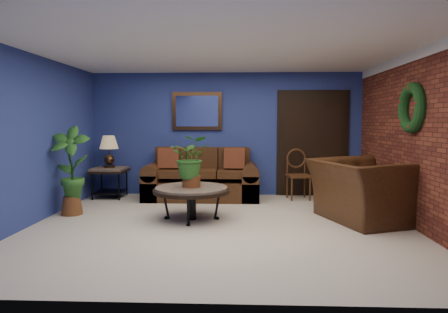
{
  "coord_description": "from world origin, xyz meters",
  "views": [
    {
      "loc": [
        0.29,
        -5.68,
        1.51
      ],
      "look_at": [
        0.03,
        0.55,
        0.96
      ],
      "focal_mm": 32.0,
      "sensor_mm": 36.0,
      "label": 1
    }
  ],
  "objects_px": {
    "sofa": "(202,182)",
    "armchair": "(363,191)",
    "end_table": "(110,175)",
    "table_lamp": "(109,148)",
    "coffee_table": "(191,191)",
    "side_chair": "(298,171)"
  },
  "relations": [
    {
      "from": "sofa",
      "to": "armchair",
      "type": "distance_m",
      "value": 3.13
    },
    {
      "from": "end_table",
      "to": "table_lamp",
      "type": "height_order",
      "value": "table_lamp"
    },
    {
      "from": "armchair",
      "to": "end_table",
      "type": "bearing_deg",
      "value": 50.01
    },
    {
      "from": "coffee_table",
      "to": "side_chair",
      "type": "relative_size",
      "value": 1.2
    },
    {
      "from": "side_chair",
      "to": "armchair",
      "type": "bearing_deg",
      "value": -74.78
    },
    {
      "from": "coffee_table",
      "to": "table_lamp",
      "type": "height_order",
      "value": "table_lamp"
    },
    {
      "from": "sofa",
      "to": "end_table",
      "type": "bearing_deg",
      "value": -178.95
    },
    {
      "from": "sofa",
      "to": "side_chair",
      "type": "height_order",
      "value": "sofa"
    },
    {
      "from": "end_table",
      "to": "side_chair",
      "type": "relative_size",
      "value": 0.67
    },
    {
      "from": "table_lamp",
      "to": "armchair",
      "type": "bearing_deg",
      "value": -20.59
    },
    {
      "from": "armchair",
      "to": "table_lamp",
      "type": "bearing_deg",
      "value": 50.01
    },
    {
      "from": "sofa",
      "to": "coffee_table",
      "type": "xyz_separation_m",
      "value": [
        0.0,
        -1.72,
        0.12
      ]
    },
    {
      "from": "coffee_table",
      "to": "armchair",
      "type": "height_order",
      "value": "armchair"
    },
    {
      "from": "sofa",
      "to": "armchair",
      "type": "xyz_separation_m",
      "value": [
        2.62,
        -1.71,
        0.14
      ]
    },
    {
      "from": "coffee_table",
      "to": "end_table",
      "type": "relative_size",
      "value": 1.78
    },
    {
      "from": "table_lamp",
      "to": "side_chair",
      "type": "height_order",
      "value": "table_lamp"
    },
    {
      "from": "sofa",
      "to": "table_lamp",
      "type": "distance_m",
      "value": 1.95
    },
    {
      "from": "sofa",
      "to": "coffee_table",
      "type": "relative_size",
      "value": 1.88
    },
    {
      "from": "coffee_table",
      "to": "table_lamp",
      "type": "relative_size",
      "value": 1.93
    },
    {
      "from": "armchair",
      "to": "coffee_table",
      "type": "bearing_deg",
      "value": 70.88
    },
    {
      "from": "armchair",
      "to": "sofa",
      "type": "bearing_deg",
      "value": 37.53
    },
    {
      "from": "armchair",
      "to": "side_chair",
      "type": "bearing_deg",
      "value": 3.65
    }
  ]
}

